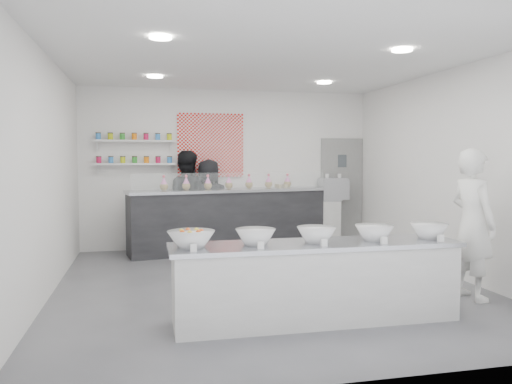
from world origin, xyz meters
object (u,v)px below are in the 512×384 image
(espresso_machine, at_px, (333,189))
(staff_right, at_px, (209,204))
(espresso_ledge, at_px, (309,223))
(woman_prep, at_px, (473,224))
(staff_left, at_px, (185,201))
(prep_counter, at_px, (316,282))
(back_bar, at_px, (229,220))

(espresso_machine, bearing_deg, staff_right, 179.16)
(espresso_ledge, distance_m, espresso_machine, 0.82)
(woman_prep, distance_m, staff_left, 5.08)
(staff_right, bearing_deg, espresso_machine, 179.89)
(prep_counter, bearing_deg, espresso_ledge, 72.49)
(staff_right, bearing_deg, prep_counter, 98.01)
(staff_left, bearing_deg, espresso_ledge, -171.32)
(prep_counter, xyz_separation_m, staff_left, (-1.00, 4.38, 0.51))
(back_bar, height_order, woman_prep, woman_prep)
(staff_right, bearing_deg, espresso_ledge, 179.67)
(woman_prep, relative_size, staff_right, 1.08)
(back_bar, height_order, espresso_machine, espresso_machine)
(prep_counter, height_order, espresso_machine, espresso_machine)
(espresso_machine, distance_m, staff_left, 2.90)
(back_bar, relative_size, woman_prep, 2.02)
(prep_counter, relative_size, espresso_ledge, 2.53)
(back_bar, distance_m, staff_right, 0.50)
(espresso_ledge, bearing_deg, prep_counter, -107.82)
(back_bar, bearing_deg, prep_counter, -96.97)
(prep_counter, bearing_deg, woman_prep, 10.66)
(back_bar, distance_m, espresso_ledge, 1.64)
(woman_prep, height_order, staff_right, woman_prep)
(espresso_ledge, distance_m, woman_prep, 4.05)
(woman_prep, distance_m, staff_right, 4.82)
(espresso_machine, bearing_deg, back_bar, -174.24)
(espresso_ledge, xyz_separation_m, espresso_machine, (0.50, 0.00, 0.65))
(prep_counter, distance_m, espresso_machine, 4.79)
(espresso_ledge, bearing_deg, staff_left, 179.14)
(prep_counter, xyz_separation_m, back_bar, (-0.23, 4.13, 0.15))
(back_bar, bearing_deg, espresso_ledge, -2.59)
(woman_prep, xyz_separation_m, staff_left, (-3.14, 3.99, 0.01))
(back_bar, xyz_separation_m, woman_prep, (2.36, -3.74, 0.34))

